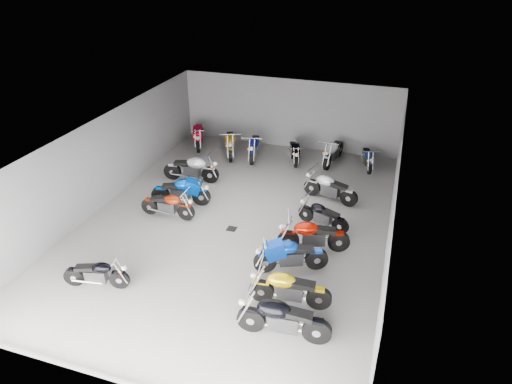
{
  "coord_description": "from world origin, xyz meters",
  "views": [
    {
      "loc": [
        4.74,
        -12.46,
        8.41
      ],
      "look_at": [
        0.54,
        0.47,
        1.0
      ],
      "focal_mm": 32.0,
      "sensor_mm": 36.0,
      "label": 1
    }
  ],
  "objects_px": {
    "motorcycle_left_d": "(168,205)",
    "motorcycle_right_a": "(282,319)",
    "motorcycle_left_f": "(192,169)",
    "motorcycle_back_a": "(199,135)",
    "motorcycle_back_d": "(294,151)",
    "motorcycle_right_c": "(290,255)",
    "motorcycle_right_f": "(330,188)",
    "drain_grate": "(232,229)",
    "motorcycle_back_b": "(230,143)",
    "motorcycle_back_f": "(367,158)",
    "motorcycle_right_b": "(289,289)",
    "motorcycle_back_c": "(254,146)",
    "motorcycle_right_e": "(323,215)",
    "motorcycle_left_e": "(181,191)",
    "motorcycle_left_a": "(97,273)",
    "motorcycle_right_d": "(313,236)",
    "motorcycle_back_e": "(333,152)"
  },
  "relations": [
    {
      "from": "motorcycle_right_b",
      "to": "motorcycle_back_f",
      "type": "xyz_separation_m",
      "value": [
        1.08,
        9.21,
        -0.08
      ]
    },
    {
      "from": "motorcycle_left_d",
      "to": "motorcycle_right_f",
      "type": "relative_size",
      "value": 0.95
    },
    {
      "from": "motorcycle_left_d",
      "to": "motorcycle_left_e",
      "type": "relative_size",
      "value": 0.92
    },
    {
      "from": "motorcycle_right_e",
      "to": "motorcycle_right_f",
      "type": "xyz_separation_m",
      "value": [
        -0.09,
        1.89,
        0.06
      ]
    },
    {
      "from": "drain_grate",
      "to": "motorcycle_right_f",
      "type": "relative_size",
      "value": 0.15
    },
    {
      "from": "motorcycle_right_b",
      "to": "motorcycle_back_f",
      "type": "relative_size",
      "value": 1.19
    },
    {
      "from": "motorcycle_right_c",
      "to": "motorcycle_right_f",
      "type": "distance_m",
      "value": 4.5
    },
    {
      "from": "motorcycle_left_a",
      "to": "motorcycle_right_a",
      "type": "distance_m",
      "value": 5.33
    },
    {
      "from": "motorcycle_right_a",
      "to": "motorcycle_right_c",
      "type": "height_order",
      "value": "motorcycle_right_a"
    },
    {
      "from": "motorcycle_right_b",
      "to": "drain_grate",
      "type": "bearing_deg",
      "value": 35.8
    },
    {
      "from": "motorcycle_left_d",
      "to": "motorcycle_back_e",
      "type": "bearing_deg",
      "value": 142.05
    },
    {
      "from": "motorcycle_right_a",
      "to": "motorcycle_right_d",
      "type": "distance_m",
      "value": 3.72
    },
    {
      "from": "motorcycle_right_f",
      "to": "motorcycle_back_b",
      "type": "relative_size",
      "value": 0.94
    },
    {
      "from": "motorcycle_left_e",
      "to": "motorcycle_right_d",
      "type": "bearing_deg",
      "value": 62.78
    },
    {
      "from": "motorcycle_right_f",
      "to": "motorcycle_back_d",
      "type": "distance_m",
      "value": 3.66
    },
    {
      "from": "motorcycle_back_c",
      "to": "motorcycle_back_b",
      "type": "bearing_deg",
      "value": -11.32
    },
    {
      "from": "drain_grate",
      "to": "motorcycle_back_f",
      "type": "distance_m",
      "value": 7.34
    },
    {
      "from": "motorcycle_right_a",
      "to": "motorcycle_right_e",
      "type": "distance_m",
      "value": 5.14
    },
    {
      "from": "motorcycle_back_d",
      "to": "motorcycle_back_f",
      "type": "height_order",
      "value": "motorcycle_back_d"
    },
    {
      "from": "motorcycle_back_b",
      "to": "motorcycle_back_c",
      "type": "bearing_deg",
      "value": 158.52
    },
    {
      "from": "motorcycle_right_b",
      "to": "motorcycle_back_f",
      "type": "bearing_deg",
      "value": -13.63
    },
    {
      "from": "motorcycle_right_b",
      "to": "motorcycle_right_c",
      "type": "bearing_deg",
      "value": 6.05
    },
    {
      "from": "motorcycle_right_e",
      "to": "motorcycle_right_b",
      "type": "bearing_deg",
      "value": -162.8
    },
    {
      "from": "motorcycle_right_c",
      "to": "motorcycle_right_f",
      "type": "relative_size",
      "value": 0.98
    },
    {
      "from": "motorcycle_back_d",
      "to": "motorcycle_back_f",
      "type": "xyz_separation_m",
      "value": [
        3.12,
        0.31,
        -0.02
      ]
    },
    {
      "from": "motorcycle_right_c",
      "to": "drain_grate",
      "type": "bearing_deg",
      "value": 34.07
    },
    {
      "from": "motorcycle_left_e",
      "to": "motorcycle_back_d",
      "type": "bearing_deg",
      "value": 136.61
    },
    {
      "from": "motorcycle_left_d",
      "to": "motorcycle_left_f",
      "type": "xyz_separation_m",
      "value": [
        -0.4,
        2.76,
        0.07
      ]
    },
    {
      "from": "motorcycle_left_e",
      "to": "motorcycle_back_b",
      "type": "distance_m",
      "value": 4.76
    },
    {
      "from": "motorcycle_back_f",
      "to": "motorcycle_right_f",
      "type": "bearing_deg",
      "value": 57.93
    },
    {
      "from": "drain_grate",
      "to": "motorcycle_back_d",
      "type": "distance_m",
      "value": 6.02
    },
    {
      "from": "motorcycle_left_d",
      "to": "motorcycle_back_b",
      "type": "height_order",
      "value": "motorcycle_back_b"
    },
    {
      "from": "drain_grate",
      "to": "motorcycle_right_d",
      "type": "relative_size",
      "value": 0.15
    },
    {
      "from": "motorcycle_right_a",
      "to": "motorcycle_back_d",
      "type": "relative_size",
      "value": 1.25
    },
    {
      "from": "motorcycle_left_a",
      "to": "motorcycle_right_f",
      "type": "height_order",
      "value": "motorcycle_right_f"
    },
    {
      "from": "motorcycle_back_e",
      "to": "motorcycle_right_e",
      "type": "bearing_deg",
      "value": 104.89
    },
    {
      "from": "motorcycle_right_e",
      "to": "motorcycle_left_e",
      "type": "bearing_deg",
      "value": 109.77
    },
    {
      "from": "motorcycle_back_f",
      "to": "motorcycle_right_a",
      "type": "bearing_deg",
      "value": 70.05
    },
    {
      "from": "motorcycle_right_a",
      "to": "motorcycle_back_b",
      "type": "xyz_separation_m",
      "value": [
        -5.07,
        9.84,
        0.01
      ]
    },
    {
      "from": "motorcycle_left_f",
      "to": "motorcycle_back_a",
      "type": "xyz_separation_m",
      "value": [
        -1.24,
        3.45,
        0.01
      ]
    },
    {
      "from": "motorcycle_right_d",
      "to": "motorcycle_right_b",
      "type": "bearing_deg",
      "value": 161.9
    },
    {
      "from": "motorcycle_left_f",
      "to": "motorcycle_right_f",
      "type": "distance_m",
      "value": 5.51
    },
    {
      "from": "motorcycle_right_c",
      "to": "motorcycle_right_e",
      "type": "xyz_separation_m",
      "value": [
        0.46,
        2.6,
        -0.07
      ]
    },
    {
      "from": "motorcycle_right_b",
      "to": "motorcycle_right_c",
      "type": "distance_m",
      "value": 1.45
    },
    {
      "from": "motorcycle_right_d",
      "to": "motorcycle_right_f",
      "type": "distance_m",
      "value": 3.32
    },
    {
      "from": "motorcycle_back_e",
      "to": "motorcycle_back_d",
      "type": "bearing_deg",
      "value": 19.42
    },
    {
      "from": "motorcycle_back_e",
      "to": "motorcycle_right_d",
      "type": "bearing_deg",
      "value": 103.33
    },
    {
      "from": "drain_grate",
      "to": "motorcycle_back_b",
      "type": "relative_size",
      "value": 0.14
    },
    {
      "from": "motorcycle_left_d",
      "to": "motorcycle_right_a",
      "type": "bearing_deg",
      "value": 50.67
    },
    {
      "from": "motorcycle_right_b",
      "to": "motorcycle_back_a",
      "type": "distance_m",
      "value": 11.39
    }
  ]
}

